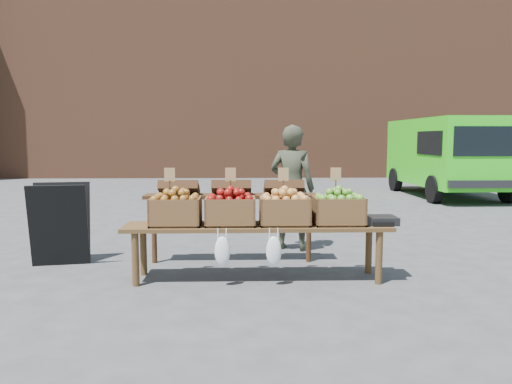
{
  "coord_description": "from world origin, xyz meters",
  "views": [
    {
      "loc": [
        -0.76,
        -5.16,
        1.44
      ],
      "look_at": [
        -0.6,
        0.34,
        0.85
      ],
      "focal_mm": 35.0,
      "sensor_mm": 36.0,
      "label": 1
    }
  ],
  "objects_px": {
    "vendor": "(292,188)",
    "crate_red_apples": "(284,211)",
    "chalkboard_sign": "(60,224)",
    "delivery_van": "(447,158)",
    "crate_golden_apples": "(176,211)",
    "crate_russet_pears": "(230,211)",
    "weighing_scale": "(379,220)",
    "display_bench": "(257,252)",
    "back_table": "(232,218)",
    "crate_green_apples": "(338,211)"
  },
  "relations": [
    {
      "from": "back_table",
      "to": "display_bench",
      "type": "distance_m",
      "value": 0.81
    },
    {
      "from": "delivery_van",
      "to": "crate_russet_pears",
      "type": "relative_size",
      "value": 8.58
    },
    {
      "from": "crate_red_apples",
      "to": "back_table",
      "type": "bearing_deg",
      "value": 127.4
    },
    {
      "from": "delivery_van",
      "to": "display_bench",
      "type": "xyz_separation_m",
      "value": [
        -4.97,
        -7.29,
        -0.68
      ]
    },
    {
      "from": "delivery_van",
      "to": "display_bench",
      "type": "relative_size",
      "value": 1.59
    },
    {
      "from": "crate_red_apples",
      "to": "crate_green_apples",
      "type": "height_order",
      "value": "same"
    },
    {
      "from": "vendor",
      "to": "crate_red_apples",
      "type": "xyz_separation_m",
      "value": [
        -0.22,
        -1.38,
        -0.1
      ]
    },
    {
      "from": "crate_russet_pears",
      "to": "crate_green_apples",
      "type": "distance_m",
      "value": 1.1
    },
    {
      "from": "vendor",
      "to": "crate_golden_apples",
      "type": "bearing_deg",
      "value": 69.79
    },
    {
      "from": "delivery_van",
      "to": "chalkboard_sign",
      "type": "xyz_separation_m",
      "value": [
        -7.2,
        -6.63,
        -0.48
      ]
    },
    {
      "from": "delivery_van",
      "to": "display_bench",
      "type": "bearing_deg",
      "value": -125.2
    },
    {
      "from": "chalkboard_sign",
      "to": "crate_red_apples",
      "type": "height_order",
      "value": "chalkboard_sign"
    },
    {
      "from": "chalkboard_sign",
      "to": "back_table",
      "type": "xyz_separation_m",
      "value": [
        1.95,
        0.06,
        0.04
      ]
    },
    {
      "from": "crate_golden_apples",
      "to": "weighing_scale",
      "type": "height_order",
      "value": "crate_golden_apples"
    },
    {
      "from": "display_bench",
      "to": "weighing_scale",
      "type": "relative_size",
      "value": 7.94
    },
    {
      "from": "vendor",
      "to": "chalkboard_sign",
      "type": "distance_m",
      "value": 2.84
    },
    {
      "from": "delivery_van",
      "to": "vendor",
      "type": "distance_m",
      "value": 7.42
    },
    {
      "from": "delivery_van",
      "to": "crate_golden_apples",
      "type": "bearing_deg",
      "value": -129.4
    },
    {
      "from": "vendor",
      "to": "back_table",
      "type": "bearing_deg",
      "value": 64.2
    },
    {
      "from": "chalkboard_sign",
      "to": "vendor",
      "type": "bearing_deg",
      "value": 4.73
    },
    {
      "from": "vendor",
      "to": "crate_red_apples",
      "type": "bearing_deg",
      "value": 104.45
    },
    {
      "from": "back_table",
      "to": "chalkboard_sign",
      "type": "bearing_deg",
      "value": -178.39
    },
    {
      "from": "delivery_van",
      "to": "chalkboard_sign",
      "type": "bearing_deg",
      "value": -138.3
    },
    {
      "from": "chalkboard_sign",
      "to": "weighing_scale",
      "type": "bearing_deg",
      "value": -20.87
    },
    {
      "from": "vendor",
      "to": "back_table",
      "type": "relative_size",
      "value": 0.77
    },
    {
      "from": "crate_red_apples",
      "to": "chalkboard_sign",
      "type": "bearing_deg",
      "value": 165.13
    },
    {
      "from": "vendor",
      "to": "crate_red_apples",
      "type": "height_order",
      "value": "vendor"
    },
    {
      "from": "crate_green_apples",
      "to": "display_bench",
      "type": "bearing_deg",
      "value": 180.0
    },
    {
      "from": "crate_golden_apples",
      "to": "crate_russet_pears",
      "type": "relative_size",
      "value": 1.0
    },
    {
      "from": "chalkboard_sign",
      "to": "weighing_scale",
      "type": "height_order",
      "value": "chalkboard_sign"
    },
    {
      "from": "chalkboard_sign",
      "to": "back_table",
      "type": "relative_size",
      "value": 0.45
    },
    {
      "from": "delivery_van",
      "to": "weighing_scale",
      "type": "height_order",
      "value": "delivery_van"
    },
    {
      "from": "vendor",
      "to": "crate_golden_apples",
      "type": "height_order",
      "value": "vendor"
    },
    {
      "from": "chalkboard_sign",
      "to": "display_bench",
      "type": "bearing_deg",
      "value": -26.65
    },
    {
      "from": "vendor",
      "to": "crate_golden_apples",
      "type": "xyz_separation_m",
      "value": [
        -1.32,
        -1.38,
        -0.1
      ]
    },
    {
      "from": "delivery_van",
      "to": "crate_russet_pears",
      "type": "height_order",
      "value": "delivery_van"
    },
    {
      "from": "crate_red_apples",
      "to": "delivery_van",
      "type": "bearing_deg",
      "value": 57.21
    },
    {
      "from": "crate_russet_pears",
      "to": "crate_red_apples",
      "type": "bearing_deg",
      "value": 0.0
    },
    {
      "from": "crate_golden_apples",
      "to": "vendor",
      "type": "bearing_deg",
      "value": 46.38
    },
    {
      "from": "crate_red_apples",
      "to": "weighing_scale",
      "type": "height_order",
      "value": "crate_red_apples"
    },
    {
      "from": "chalkboard_sign",
      "to": "crate_golden_apples",
      "type": "distance_m",
      "value": 1.57
    },
    {
      "from": "back_table",
      "to": "crate_russet_pears",
      "type": "xyz_separation_m",
      "value": [
        0.0,
        -0.72,
        0.19
      ]
    },
    {
      "from": "crate_golden_apples",
      "to": "crate_red_apples",
      "type": "xyz_separation_m",
      "value": [
        1.1,
        0.0,
        0.0
      ]
    },
    {
      "from": "back_table",
      "to": "crate_russet_pears",
      "type": "relative_size",
      "value": 4.2
    },
    {
      "from": "chalkboard_sign",
      "to": "display_bench",
      "type": "distance_m",
      "value": 2.33
    },
    {
      "from": "crate_russet_pears",
      "to": "crate_red_apples",
      "type": "height_order",
      "value": "same"
    },
    {
      "from": "delivery_van",
      "to": "back_table",
      "type": "distance_m",
      "value": 8.42
    },
    {
      "from": "crate_green_apples",
      "to": "chalkboard_sign",
      "type": "bearing_deg",
      "value": 167.72
    },
    {
      "from": "display_bench",
      "to": "crate_red_apples",
      "type": "distance_m",
      "value": 0.51
    },
    {
      "from": "delivery_van",
      "to": "chalkboard_sign",
      "type": "height_order",
      "value": "delivery_van"
    }
  ]
}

